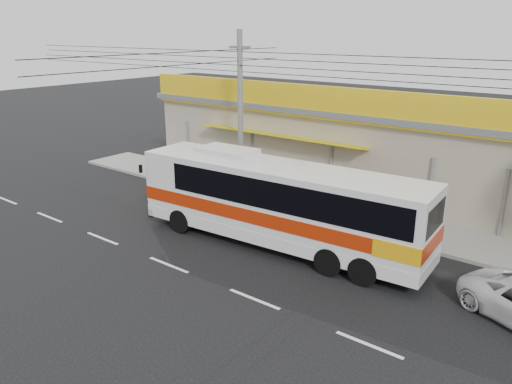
% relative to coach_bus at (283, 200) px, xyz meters
% --- Properties ---
extents(ground, '(120.00, 120.00, 0.00)m').
position_rel_coach_bus_xyz_m(ground, '(-2.38, -1.38, -1.97)').
color(ground, black).
rests_on(ground, ground).
extents(sidewalk, '(30.00, 3.20, 0.15)m').
position_rel_coach_bus_xyz_m(sidewalk, '(-2.38, 4.62, -1.90)').
color(sidewalk, slate).
rests_on(sidewalk, ground).
extents(lane_markings, '(50.00, 0.12, 0.01)m').
position_rel_coach_bus_xyz_m(lane_markings, '(-2.38, -3.88, -1.97)').
color(lane_markings, silver).
rests_on(lane_markings, ground).
extents(storefront_building, '(22.60, 9.20, 5.70)m').
position_rel_coach_bus_xyz_m(storefront_building, '(-2.38, 10.16, 0.33)').
color(storefront_building, gray).
rests_on(storefront_building, ground).
extents(coach_bus, '(12.08, 3.27, 3.68)m').
position_rel_coach_bus_xyz_m(coach_bus, '(0.00, 0.00, 0.00)').
color(coach_bus, silver).
rests_on(coach_bus, ground).
extents(motorbike_red, '(1.94, 0.82, 0.99)m').
position_rel_coach_bus_xyz_m(motorbike_red, '(-7.05, 5.09, -1.32)').
color(motorbike_red, maroon).
rests_on(motorbike_red, sidewalk).
extents(motorbike_dark, '(1.71, 0.86, 0.99)m').
position_rel_coach_bus_xyz_m(motorbike_dark, '(-11.09, 3.39, -1.32)').
color(motorbike_dark, black).
rests_on(motorbike_dark, sidewalk).
extents(utility_pole, '(34.00, 14.00, 8.29)m').
position_rel_coach_bus_xyz_m(utility_pole, '(-5.40, 4.02, 4.86)').
color(utility_pole, '#60605E').
rests_on(utility_pole, ground).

